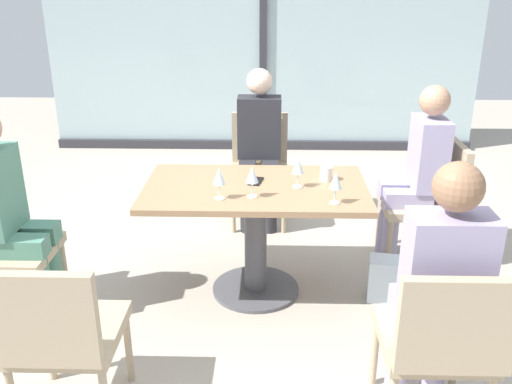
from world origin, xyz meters
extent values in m
plane|color=#A89E8E|center=(0.00, 0.00, 0.00)|extent=(12.00, 12.00, 0.00)
cube|color=#A1B7BC|center=(0.00, 3.20, 1.35)|extent=(4.85, 0.03, 2.70)
cube|color=#2D2D33|center=(0.00, 3.17, 1.35)|extent=(0.08, 0.06, 2.70)
cube|color=#2D2D33|center=(0.00, 3.17, 0.05)|extent=(4.85, 0.10, 0.10)
cube|color=#997551|center=(0.00, 0.00, 0.71)|extent=(1.35, 0.78, 0.04)
cylinder|color=#4C4C51|center=(0.00, 0.00, 0.35)|extent=(0.14, 0.14, 0.69)
cylinder|color=#4C4C51|center=(0.00, 0.00, 0.01)|extent=(0.56, 0.56, 0.02)
cube|color=tan|center=(1.10, 0.46, 0.42)|extent=(0.46, 0.46, 0.06)
cube|color=tan|center=(1.35, 0.46, 0.66)|extent=(0.05, 0.46, 0.42)
cylinder|color=tan|center=(0.90, 0.66, 0.20)|extent=(0.04, 0.04, 0.39)
cylinder|color=tan|center=(0.90, 0.26, 0.20)|extent=(0.04, 0.04, 0.39)
cylinder|color=tan|center=(1.30, 0.66, 0.20)|extent=(0.04, 0.04, 0.39)
cylinder|color=tan|center=(1.30, 0.26, 0.20)|extent=(0.04, 0.04, 0.39)
cube|color=tan|center=(0.00, 1.07, 0.42)|extent=(0.46, 0.46, 0.06)
cube|color=tan|center=(0.00, 1.32, 0.66)|extent=(0.46, 0.05, 0.42)
cylinder|color=tan|center=(-0.20, 0.87, 0.20)|extent=(0.04, 0.04, 0.39)
cylinder|color=tan|center=(0.20, 0.87, 0.20)|extent=(0.04, 0.04, 0.39)
cylinder|color=tan|center=(-0.20, 1.27, 0.20)|extent=(0.04, 0.04, 0.39)
cylinder|color=tan|center=(0.20, 1.27, 0.20)|extent=(0.04, 0.04, 0.39)
cube|color=tan|center=(-1.40, -0.31, 0.42)|extent=(0.46, 0.46, 0.06)
cylinder|color=tan|center=(-1.20, -0.51, 0.20)|extent=(0.04, 0.04, 0.39)
cylinder|color=tan|center=(-1.20, -0.11, 0.20)|extent=(0.04, 0.04, 0.39)
cylinder|color=tan|center=(-1.60, -0.11, 0.20)|extent=(0.04, 0.04, 0.39)
cube|color=tan|center=(0.81, -1.07, 0.42)|extent=(0.46, 0.46, 0.06)
cube|color=tan|center=(0.81, -1.32, 0.66)|extent=(0.46, 0.05, 0.42)
cylinder|color=tan|center=(1.01, -0.87, 0.20)|extent=(0.04, 0.04, 0.39)
cylinder|color=tan|center=(0.61, -0.87, 0.20)|extent=(0.04, 0.04, 0.39)
cube|color=tan|center=(-0.81, -1.07, 0.42)|extent=(0.46, 0.46, 0.06)
cube|color=tan|center=(-0.81, -1.32, 0.66)|extent=(0.46, 0.05, 0.42)
cylinder|color=tan|center=(-0.61, -0.87, 0.20)|extent=(0.04, 0.04, 0.39)
cylinder|color=tan|center=(-1.01, -0.87, 0.20)|extent=(0.04, 0.04, 0.39)
cylinder|color=#9E93B7|center=(0.93, 0.55, 0.23)|extent=(0.11, 0.11, 0.45)
cube|color=#9E93B7|center=(1.02, 0.55, 0.51)|extent=(0.32, 0.13, 0.11)
cylinder|color=#9E93B7|center=(0.93, 0.37, 0.23)|extent=(0.11, 0.11, 0.45)
cube|color=#9E93B7|center=(1.02, 0.37, 0.51)|extent=(0.32, 0.13, 0.11)
cube|color=#9E93B7|center=(1.15, 0.46, 0.80)|extent=(0.20, 0.34, 0.48)
sphere|color=tan|center=(1.15, 0.46, 1.16)|extent=(0.20, 0.20, 0.20)
cylinder|color=#28282D|center=(-0.09, 0.90, 0.23)|extent=(0.11, 0.11, 0.45)
cube|color=#28282D|center=(-0.09, 0.99, 0.51)|extent=(0.13, 0.32, 0.11)
cylinder|color=#28282D|center=(0.09, 0.90, 0.23)|extent=(0.11, 0.11, 0.45)
cube|color=#28282D|center=(0.09, 0.99, 0.51)|extent=(0.13, 0.32, 0.11)
cube|color=#28282D|center=(0.00, 1.12, 0.80)|extent=(0.34, 0.20, 0.48)
sphere|color=beige|center=(0.00, 1.12, 1.16)|extent=(0.20, 0.20, 0.20)
cylinder|color=#4C7F6B|center=(-1.22, -0.40, 0.23)|extent=(0.11, 0.11, 0.45)
cube|color=#4C7F6B|center=(-1.32, -0.40, 0.51)|extent=(0.32, 0.13, 0.11)
cylinder|color=#4C7F6B|center=(-1.22, -0.22, 0.23)|extent=(0.11, 0.11, 0.45)
cube|color=#4C7F6B|center=(-1.32, -0.22, 0.51)|extent=(0.32, 0.13, 0.11)
cylinder|color=#9E93B7|center=(0.90, -0.90, 0.23)|extent=(0.11, 0.11, 0.45)
cube|color=#9E93B7|center=(0.90, -0.99, 0.51)|extent=(0.13, 0.32, 0.11)
cylinder|color=#9E93B7|center=(0.72, -0.90, 0.23)|extent=(0.11, 0.11, 0.45)
cube|color=#9E93B7|center=(0.72, -0.99, 0.51)|extent=(0.13, 0.32, 0.11)
cube|color=#9E93B7|center=(0.81, -1.12, 0.80)|extent=(0.34, 0.20, 0.48)
sphere|color=#936B4C|center=(0.81, -1.12, 1.16)|extent=(0.20, 0.20, 0.20)
cylinder|color=silver|center=(-0.20, -0.21, 0.73)|extent=(0.06, 0.06, 0.00)
cylinder|color=silver|center=(-0.20, -0.21, 0.78)|extent=(0.01, 0.01, 0.08)
cone|color=silver|center=(-0.20, -0.21, 0.87)|extent=(0.07, 0.07, 0.09)
cylinder|color=silver|center=(0.25, -0.02, 0.73)|extent=(0.06, 0.06, 0.00)
cylinder|color=silver|center=(0.25, -0.02, 0.78)|extent=(0.01, 0.01, 0.08)
cone|color=silver|center=(0.25, -0.02, 0.87)|extent=(0.07, 0.07, 0.09)
cylinder|color=silver|center=(-0.01, -0.18, 0.73)|extent=(0.06, 0.06, 0.00)
cylinder|color=silver|center=(-0.01, -0.18, 0.78)|extent=(0.01, 0.01, 0.08)
cone|color=silver|center=(-0.01, -0.18, 0.87)|extent=(0.07, 0.07, 0.09)
cylinder|color=silver|center=(0.45, -0.26, 0.73)|extent=(0.06, 0.06, 0.00)
cylinder|color=silver|center=(0.45, -0.26, 0.78)|extent=(0.01, 0.01, 0.08)
cone|color=silver|center=(0.45, -0.26, 0.87)|extent=(0.07, 0.07, 0.09)
cylinder|color=white|center=(0.43, 0.11, 0.78)|extent=(0.08, 0.08, 0.09)
cube|color=black|center=(0.00, 0.07, 0.73)|extent=(0.10, 0.16, 0.01)
cube|color=silver|center=(0.86, -0.08, 0.14)|extent=(0.32, 0.20, 0.28)
camera|label=1|loc=(0.08, -3.12, 1.92)|focal=38.72mm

